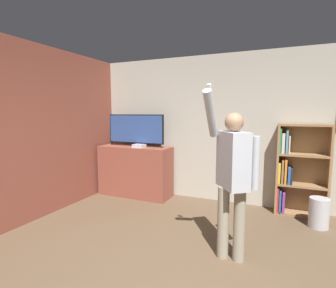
% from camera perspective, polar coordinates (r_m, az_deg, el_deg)
% --- Properties ---
extents(wall_back, '(7.16, 0.09, 2.70)m').
position_cam_1_polar(wall_back, '(4.89, 13.57, 3.11)').
color(wall_back, '#B2AD9E').
rests_on(wall_back, ground_plane).
extents(wall_side_brick, '(0.06, 4.59, 2.70)m').
position_cam_1_polar(wall_side_brick, '(4.79, -22.93, 2.67)').
color(wall_side_brick, brown).
rests_on(wall_side_brick, ground_plane).
extents(tv_ledge, '(1.44, 0.52, 0.99)m').
position_cam_1_polar(tv_ledge, '(5.29, -7.10, -5.85)').
color(tv_ledge, brown).
rests_on(tv_ledge, ground_plane).
extents(television, '(1.20, 0.22, 0.63)m').
position_cam_1_polar(television, '(5.21, -7.02, 3.11)').
color(television, black).
rests_on(television, tv_ledge).
extents(game_console, '(0.21, 0.20, 0.06)m').
position_cam_1_polar(game_console, '(5.04, -6.32, -0.41)').
color(game_console, silver).
rests_on(game_console, tv_ledge).
extents(bookshelf, '(0.77, 0.28, 1.48)m').
position_cam_1_polar(bookshelf, '(4.72, 26.20, -5.14)').
color(bookshelf, '#997047').
rests_on(bookshelf, ground_plane).
extents(person, '(0.55, 0.55, 1.95)m').
position_cam_1_polar(person, '(2.97, 13.87, -6.14)').
color(person, gray).
rests_on(person, ground_plane).
extents(waste_bin, '(0.27, 0.27, 0.43)m').
position_cam_1_polar(waste_bin, '(4.48, 30.01, -12.83)').
color(waste_bin, '#B7B7BC').
rests_on(waste_bin, ground_plane).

